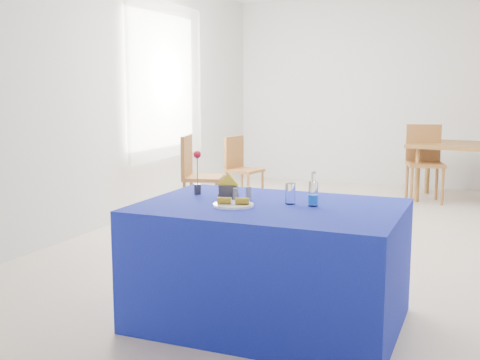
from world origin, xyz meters
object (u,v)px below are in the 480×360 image
(water_bottle, at_px, (313,195))
(plate, at_px, (233,205))
(blue_table, at_px, (270,264))
(oak_table, at_px, (472,150))
(chair_bg_left, at_px, (424,157))
(chair_win_a, at_px, (196,171))
(chair_win_b, at_px, (240,165))

(water_bottle, bearing_deg, plate, -156.86)
(blue_table, relative_size, oak_table, 1.01)
(blue_table, relative_size, chair_bg_left, 1.61)
(water_bottle, xyz_separation_m, oak_table, (0.78, 4.76, -0.15))
(water_bottle, relative_size, oak_table, 0.14)
(blue_table, relative_size, water_bottle, 7.44)
(plate, relative_size, chair_bg_left, 0.25)
(blue_table, distance_m, oak_table, 4.95)
(oak_table, bearing_deg, chair_win_a, -141.03)
(water_bottle, bearing_deg, chair_win_b, 118.79)
(water_bottle, distance_m, chair_win_b, 4.08)
(blue_table, xyz_separation_m, water_bottle, (0.26, 0.06, 0.45))
(chair_win_a, distance_m, chair_win_b, 1.09)
(chair_bg_left, xyz_separation_m, chair_win_b, (-2.18, -1.00, -0.08))
(oak_table, bearing_deg, chair_win_b, -156.35)
(chair_win_b, bearing_deg, water_bottle, -138.21)
(oak_table, bearing_deg, plate, -103.99)
(plate, distance_m, oak_table, 5.11)
(chair_win_a, bearing_deg, chair_win_b, -19.28)
(oak_table, distance_m, chair_bg_left, 0.61)
(oak_table, relative_size, chair_bg_left, 1.60)
(blue_table, distance_m, water_bottle, 0.52)
(plate, height_order, chair_bg_left, chair_bg_left)
(plate, bearing_deg, water_bottle, 23.14)
(oak_table, distance_m, chair_win_a, 3.64)
(blue_table, height_order, chair_bg_left, chair_bg_left)
(chair_win_a, relative_size, chair_win_b, 1.11)
(chair_bg_left, distance_m, chair_win_b, 2.40)
(plate, xyz_separation_m, chair_bg_left, (0.67, 4.76, -0.19))
(plate, distance_m, chair_win_a, 3.11)
(plate, height_order, blue_table, plate)
(water_bottle, distance_m, chair_bg_left, 4.58)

